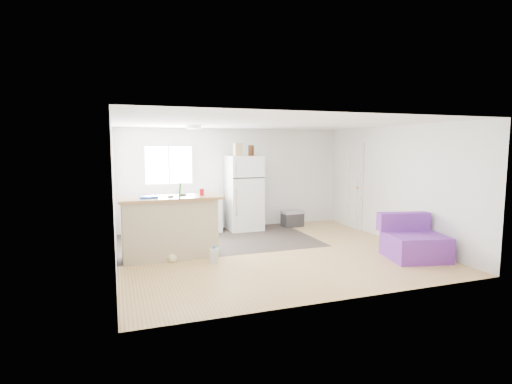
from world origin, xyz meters
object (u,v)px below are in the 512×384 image
(cooler, at_px, (292,218))
(cardboard_box, at_px, (238,149))
(kitchen_cabinets, at_px, (179,214))
(red_cup, at_px, (202,192))
(blue_tray, at_px, (149,197))
(cleaner_jug, at_px, (214,255))
(bottle_left, at_px, (250,151))
(peninsula, at_px, (170,227))
(purple_seat, at_px, (413,242))
(bottle_right, at_px, (253,150))
(mop, at_px, (174,248))
(refrigerator, at_px, (244,193))

(cooler, relative_size, cardboard_box, 1.80)
(kitchen_cabinets, distance_m, red_cup, 2.05)
(kitchen_cabinets, xyz_separation_m, blue_tray, (-0.81, -2.00, 0.67))
(cleaner_jug, relative_size, red_cup, 2.49)
(cardboard_box, relative_size, bottle_left, 1.20)
(peninsula, xyz_separation_m, bottle_left, (2.10, 1.78, 1.33))
(cooler, xyz_separation_m, purple_seat, (0.85, -3.28, 0.08))
(red_cup, xyz_separation_m, bottle_right, (1.60, 1.83, 0.72))
(purple_seat, xyz_separation_m, mop, (-4.04, 1.20, -0.05))
(red_cup, relative_size, cardboard_box, 0.40)
(kitchen_cabinets, relative_size, refrigerator, 1.11)
(purple_seat, height_order, red_cup, red_cup)
(cooler, height_order, cleaner_jug, cooler)
(peninsula, height_order, refrigerator, refrigerator)
(red_cup, bearing_deg, refrigerator, 52.80)
(blue_tray, bearing_deg, cleaner_jug, -27.71)
(bottle_left, height_order, bottle_right, same)
(mop, height_order, bottle_left, bottle_left)
(red_cup, height_order, cardboard_box, cardboard_box)
(red_cup, relative_size, blue_tray, 0.40)
(cooler, distance_m, bottle_left, 2.02)
(cooler, xyz_separation_m, blue_tray, (-3.57, -1.87, 0.91))
(peninsula, xyz_separation_m, bottle_right, (2.19, 1.85, 1.33))
(purple_seat, relative_size, cardboard_box, 3.73)
(kitchen_cabinets, distance_m, bottle_right, 2.25)
(cooler, xyz_separation_m, cleaner_jug, (-2.56, -2.40, -0.07))
(cleaner_jug, xyz_separation_m, cardboard_box, (1.15, 2.36, 1.78))
(cooler, bearing_deg, bottle_right, 172.79)
(purple_seat, xyz_separation_m, blue_tray, (-4.42, 1.42, 0.83))
(purple_seat, bearing_deg, peninsula, 172.93)
(purple_seat, height_order, mop, mop)
(peninsula, distance_m, cardboard_box, 2.87)
(purple_seat, relative_size, cleaner_jug, 3.74)
(red_cup, distance_m, cardboard_box, 2.26)
(refrigerator, xyz_separation_m, bottle_left, (0.12, -0.07, 1.00))
(peninsula, bearing_deg, bottle_right, 38.79)
(blue_tray, distance_m, bottle_left, 3.17)
(cooler, bearing_deg, cleaner_jug, -141.48)
(kitchen_cabinets, height_order, refrigerator, refrigerator)
(cooler, bearing_deg, blue_tray, -156.97)
(kitchen_cabinets, distance_m, cleaner_jug, 2.56)
(refrigerator, xyz_separation_m, bottle_right, (0.21, -0.01, 1.00))
(peninsula, height_order, purple_seat, peninsula)
(cleaner_jug, bearing_deg, bottle_right, 76.13)
(peninsula, bearing_deg, refrigerator, 41.73)
(purple_seat, bearing_deg, blue_tray, 175.19)
(cooler, distance_m, bottle_right, 1.97)
(cardboard_box, bearing_deg, bottle_right, 11.52)
(refrigerator, relative_size, blue_tray, 5.85)
(blue_tray, bearing_deg, peninsula, 10.53)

